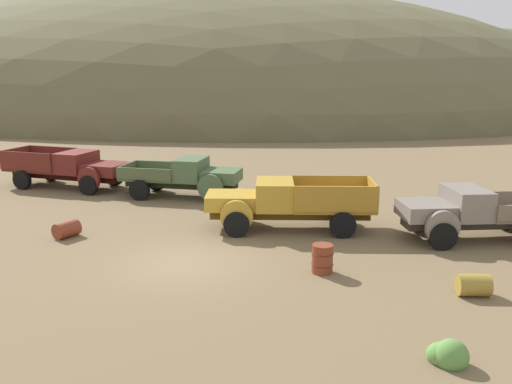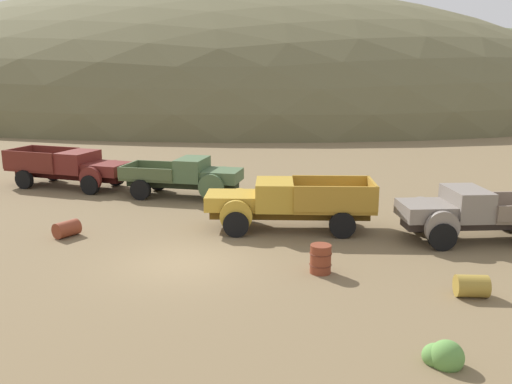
# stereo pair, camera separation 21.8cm
# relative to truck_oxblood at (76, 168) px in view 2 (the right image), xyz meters

# --- Properties ---
(ground_plane) EXTENTS (300.00, 300.00, 0.00)m
(ground_plane) POSITION_rel_truck_oxblood_xyz_m (9.46, -9.07, -1.02)
(ground_plane) COLOR brown
(hill_far_right) EXTENTS (110.75, 76.77, 33.97)m
(hill_far_right) POSITION_rel_truck_oxblood_xyz_m (-14.80, 54.59, -1.02)
(hill_far_right) COLOR brown
(hill_far_right) RESTS_ON ground
(hill_far_left) EXTENTS (81.89, 77.03, 24.07)m
(hill_far_left) POSITION_rel_truck_oxblood_xyz_m (18.73, 68.97, -1.02)
(hill_far_left) COLOR #4C5633
(hill_far_left) RESTS_ON ground
(truck_oxblood) EXTENTS (6.68, 2.90, 1.91)m
(truck_oxblood) POSITION_rel_truck_oxblood_xyz_m (0.00, 0.00, 0.00)
(truck_oxblood) COLOR black
(truck_oxblood) RESTS_ON ground
(truck_weathered_green) EXTENTS (5.69, 2.51, 1.89)m
(truck_weathered_green) POSITION_rel_truck_oxblood_xyz_m (6.42, -0.47, -0.02)
(truck_weathered_green) COLOR #232B1B
(truck_weathered_green) RESTS_ON ground
(truck_mustard) EXTENTS (6.61, 3.43, 1.91)m
(truck_mustard) POSITION_rel_truck_oxblood_xyz_m (11.63, -4.61, -0.00)
(truck_mustard) COLOR #593D12
(truck_mustard) RESTS_ON ground
(truck_primer_gray) EXTENTS (6.04, 3.83, 1.89)m
(truck_primer_gray) POSITION_rel_truck_oxblood_xyz_m (18.44, -4.23, -0.03)
(truck_primer_gray) COLOR #3D322D
(truck_primer_gray) RESTS_ON ground
(oil_drum_by_truck) EXTENTS (0.96, 0.77, 0.61)m
(oil_drum_by_truck) POSITION_rel_truck_oxblood_xyz_m (18.06, -9.52, -0.72)
(oil_drum_by_truck) COLOR olive
(oil_drum_by_truck) RESTS_ON ground
(oil_drum_spare) EXTENTS (0.68, 0.68, 0.88)m
(oil_drum_spare) POSITION_rel_truck_oxblood_xyz_m (13.84, -8.80, -0.58)
(oil_drum_spare) COLOR brown
(oil_drum_spare) RESTS_ON ground
(oil_drum_foreground) EXTENTS (0.86, 1.05, 0.59)m
(oil_drum_foreground) POSITION_rel_truck_oxblood_xyz_m (4.31, -7.52, -0.73)
(oil_drum_foreground) COLOR brown
(oil_drum_foreground) RESTS_ON ground
(bush_back_edge) EXTENTS (0.88, 0.67, 0.63)m
(bush_back_edge) POSITION_rel_truck_oxblood_xyz_m (3.64, 2.67, -0.86)
(bush_back_edge) COLOR #3D702D
(bush_back_edge) RESTS_ON ground
(bush_front_right) EXTENTS (0.86, 0.73, 0.73)m
(bush_front_right) POSITION_rel_truck_oxblood_xyz_m (17.06, -13.38, -0.85)
(bush_front_right) COLOR #5B8E42
(bush_front_right) RESTS_ON ground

